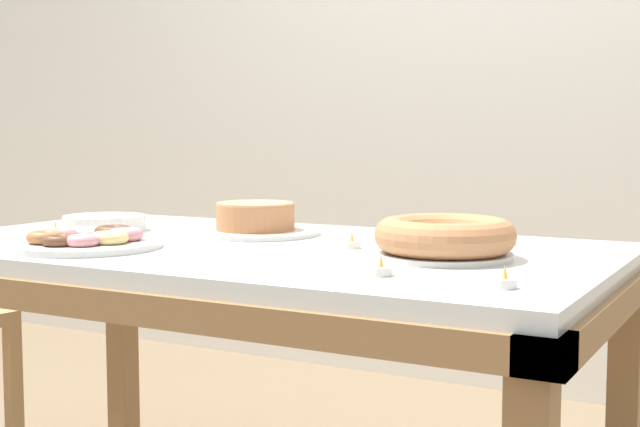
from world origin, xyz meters
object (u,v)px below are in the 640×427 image
object	(u,v)px
tealight_right_edge	(500,243)
tealight_near_cakes	(352,244)
cake_chocolate_round	(255,221)
plate_stack	(104,223)
tealight_centre	(381,270)
tealight_left_edge	(56,233)
tealight_near_front	(505,282)
pastry_platter	(86,241)
cake_golden_bundt	(445,238)

from	to	relation	value
tealight_right_edge	tealight_near_cakes	size ratio (longest dim) A/B	1.00
cake_chocolate_round	tealight_right_edge	world-z (taller)	cake_chocolate_round
cake_chocolate_round	tealight_right_edge	size ratio (longest dim) A/B	7.97
plate_stack	tealight_centre	size ratio (longest dim) A/B	5.25
plate_stack	tealight_left_edge	world-z (taller)	plate_stack
cake_chocolate_round	tealight_near_front	size ratio (longest dim) A/B	7.97
pastry_platter	tealight_near_cakes	world-z (taller)	pastry_platter
tealight_right_edge	tealight_centre	distance (m)	0.48
plate_stack	tealight_near_front	bearing A→B (deg)	-15.82
tealight_near_cakes	tealight_centre	bearing A→B (deg)	-55.49
cake_chocolate_round	tealight_left_edge	xyz separation A→B (m)	(-0.40, -0.28, -0.02)
pastry_platter	tealight_near_front	xyz separation A→B (m)	(0.96, -0.05, -0.01)
plate_stack	tealight_left_edge	xyz separation A→B (m)	(-0.01, -0.16, -0.01)
cake_chocolate_round	pastry_platter	distance (m)	0.44
cake_chocolate_round	pastry_platter	size ratio (longest dim) A/B	0.95
pastry_platter	cake_chocolate_round	bearing A→B (deg)	64.35
cake_golden_bundt	tealight_right_edge	xyz separation A→B (m)	(0.05, 0.22, -0.03)
tealight_right_edge	tealight_near_front	bearing A→B (deg)	-71.87
pastry_platter	tealight_left_edge	bearing A→B (deg)	150.74
tealight_centre	cake_chocolate_round	bearing A→B (deg)	141.58
cake_golden_bundt	tealight_near_cakes	xyz separation A→B (m)	(-0.23, 0.05, -0.03)
tealight_near_cakes	tealight_centre	world-z (taller)	same
plate_stack	tealight_left_edge	distance (m)	0.16
pastry_platter	tealight_right_edge	size ratio (longest dim) A/B	8.39
tealight_left_edge	tealight_centre	bearing A→B (deg)	-9.17
tealight_near_cakes	cake_chocolate_round	bearing A→B (deg)	160.02
tealight_near_cakes	tealight_left_edge	bearing A→B (deg)	-167.70
cake_chocolate_round	plate_stack	distance (m)	0.40
tealight_near_cakes	tealight_left_edge	distance (m)	0.74
tealight_near_front	tealight_centre	size ratio (longest dim) A/B	1.00
tealight_near_front	tealight_centre	world-z (taller)	same
tealight_right_edge	cake_golden_bundt	bearing A→B (deg)	-102.10
cake_golden_bundt	tealight_centre	world-z (taller)	cake_golden_bundt
cake_golden_bundt	cake_chocolate_round	bearing A→B (deg)	163.16
pastry_platter	tealight_near_cakes	distance (m)	0.58
tealight_right_edge	tealight_centre	size ratio (longest dim) A/B	1.00
tealight_near_front	cake_chocolate_round	bearing A→B (deg)	149.94
cake_chocolate_round	tealight_centre	world-z (taller)	cake_chocolate_round
pastry_platter	plate_stack	distance (m)	0.34
tealight_right_edge	tealight_left_edge	bearing A→B (deg)	-162.15
tealight_right_edge	tealight_near_front	xyz separation A→B (m)	(0.16, -0.49, 0.00)
plate_stack	tealight_near_front	distance (m)	1.20
tealight_near_cakes	pastry_platter	bearing A→B (deg)	-151.99
tealight_right_edge	tealight_centre	xyz separation A→B (m)	(-0.07, -0.48, 0.00)
cake_golden_bundt	pastry_platter	world-z (taller)	cake_golden_bundt
cake_chocolate_round	plate_stack	size ratio (longest dim) A/B	1.52
cake_golden_bundt	tealight_near_front	xyz separation A→B (m)	(0.21, -0.28, -0.03)
plate_stack	tealight_near_cakes	xyz separation A→B (m)	(0.71, -0.00, -0.01)
pastry_platter	tealight_near_front	distance (m)	0.96
plate_stack	tealight_centre	distance (m)	0.98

